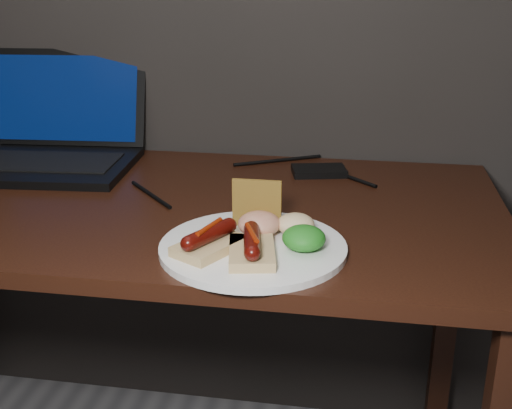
{
  "coord_description": "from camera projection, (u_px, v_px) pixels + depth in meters",
  "views": [
    {
      "loc": [
        0.41,
        0.23,
        1.19
      ],
      "look_at": [
        0.25,
        1.2,
        0.82
      ],
      "focal_mm": 45.0,
      "sensor_mm": 36.0,
      "label": 1
    }
  ],
  "objects": [
    {
      "name": "desk",
      "position": [
        150.0,
        240.0,
        1.31
      ],
      "size": [
        1.4,
        0.7,
        0.75
      ],
      "color": "black",
      "rests_on": "ground"
    },
    {
      "name": "laptop",
      "position": [
        51.0,
        141.0,
        1.51
      ],
      "size": [
        0.43,
        0.4,
        0.25
      ],
      "color": "black",
      "rests_on": "desk"
    },
    {
      "name": "hard_drive",
      "position": [
        319.0,
        171.0,
        1.43
      ],
      "size": [
        0.13,
        0.1,
        0.02
      ],
      "primitive_type": "cube",
      "rotation": [
        0.0,
        0.0,
        0.23
      ],
      "color": "black",
      "rests_on": "desk"
    },
    {
      "name": "desk_cables",
      "position": [
        173.0,
        174.0,
        1.43
      ],
      "size": [
        0.96,
        0.41,
        0.01
      ],
      "color": "black",
      "rests_on": "desk"
    },
    {
      "name": "plate",
      "position": [
        253.0,
        248.0,
        1.04
      ],
      "size": [
        0.37,
        0.37,
        0.01
      ],
      "primitive_type": "cylinder",
      "rotation": [
        0.0,
        0.0,
        -0.24
      ],
      "color": "white",
      "rests_on": "desk"
    },
    {
      "name": "bread_sausage_left",
      "position": [
        210.0,
        241.0,
        1.01
      ],
      "size": [
        0.12,
        0.13,
        0.04
      ],
      "color": "#DCBB81",
      "rests_on": "plate"
    },
    {
      "name": "bread_sausage_center",
      "position": [
        252.0,
        247.0,
        0.99
      ],
      "size": [
        0.09,
        0.13,
        0.04
      ],
      "color": "#DCBB81",
      "rests_on": "plate"
    },
    {
      "name": "crispbread",
      "position": [
        257.0,
        203.0,
        1.1
      ],
      "size": [
        0.08,
        0.01,
        0.08
      ],
      "primitive_type": "cube",
      "color": "olive",
      "rests_on": "plate"
    },
    {
      "name": "salad_greens",
      "position": [
        304.0,
        238.0,
        1.02
      ],
      "size": [
        0.07,
        0.07,
        0.04
      ],
      "primitive_type": "ellipsoid",
      "color": "#165B12",
      "rests_on": "plate"
    },
    {
      "name": "salsa_mound",
      "position": [
        259.0,
        224.0,
        1.07
      ],
      "size": [
        0.07,
        0.07,
        0.04
      ],
      "primitive_type": "ellipsoid",
      "color": "#A61012",
      "rests_on": "plate"
    },
    {
      "name": "coleslaw_mound",
      "position": [
        296.0,
        224.0,
        1.08
      ],
      "size": [
        0.06,
        0.06,
        0.04
      ],
      "primitive_type": "ellipsoid",
      "color": "beige",
      "rests_on": "plate"
    }
  ]
}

